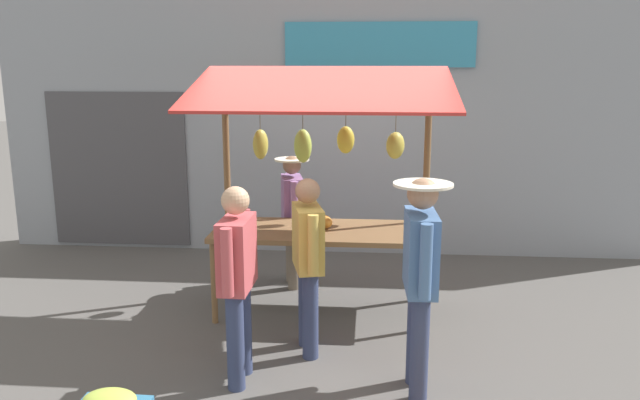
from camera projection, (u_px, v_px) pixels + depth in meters
ground_plane at (322, 311)px, 6.52m from camera, size 40.00×40.00×0.00m
street_backdrop at (331, 127)px, 8.29m from camera, size 9.00×0.30×3.40m
market_stall at (322, 165)px, 6.21m from camera, size 2.50×1.46×2.50m
vendor_with_sunhat at (292, 211)px, 7.09m from camera, size 0.39×0.65×1.51m
shopper_with_shopping_bag at (237, 272)px, 4.89m from camera, size 0.23×0.69×1.61m
shopper_in_grey_tee at (420, 268)px, 4.70m from camera, size 0.44×0.72×1.71m
shopper_in_striped_shirt at (308, 255)px, 5.42m from camera, size 0.33×0.66×1.58m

